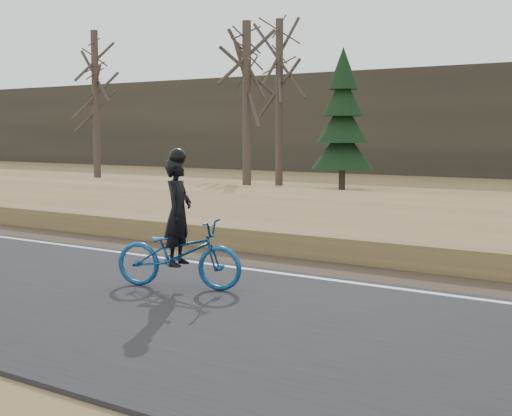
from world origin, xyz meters
The scene contains 12 objects.
ground centered at (0.00, 0.00, 0.00)m, with size 120.00×120.00×0.00m, color #99764E.
edge_line centered at (0.00, 0.20, 0.07)m, with size 120.00×0.12×0.01m, color silver.
shoulder centered at (0.00, 1.20, 0.02)m, with size 120.00×1.60×0.04m, color #473A2B.
embankment centered at (0.00, 4.20, 0.22)m, with size 120.00×5.00×0.44m, color #99764E.
ballast centered at (0.00, 8.00, 0.23)m, with size 120.00×3.00×0.45m, color slate.
railroad centered at (0.00, 8.00, 0.53)m, with size 120.00×2.40×0.29m.
treeline_backdrop centered at (0.00, 30.00, 3.00)m, with size 120.00×4.00×6.00m, color #383328.
cyclist centered at (4.23, -1.59, 0.73)m, with size 2.12×1.29×2.12m.
bare_tree_far_left centered at (-15.45, 15.30, 3.71)m, with size 0.36×0.36×7.42m, color #4A4036.
bare_tree_left centered at (-6.39, 18.03, 3.77)m, with size 0.36×0.36×7.53m, color #4A4036.
bare_tree_near_left centered at (-4.99, 13.43, 3.37)m, with size 0.36×0.36×6.74m, color #4A4036.
conifer centered at (-2.59, 16.97, 2.81)m, with size 2.60×2.60×5.94m.
Camera 1 is at (11.20, -9.75, 2.42)m, focal length 50.00 mm.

